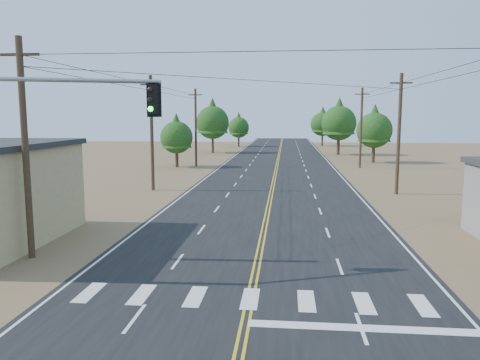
# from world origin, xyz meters

# --- Properties ---
(road) EXTENTS (15.00, 200.00, 0.02)m
(road) POSITION_xyz_m (0.00, 30.00, 0.01)
(road) COLOR black
(road) RESTS_ON ground
(utility_pole_left_near) EXTENTS (1.80, 0.30, 10.00)m
(utility_pole_left_near) POSITION_xyz_m (-10.50, 12.00, 5.12)
(utility_pole_left_near) COLOR #4C3826
(utility_pole_left_near) RESTS_ON ground
(utility_pole_left_mid) EXTENTS (1.80, 0.30, 10.00)m
(utility_pole_left_mid) POSITION_xyz_m (-10.50, 32.00, 5.12)
(utility_pole_left_mid) COLOR #4C3826
(utility_pole_left_mid) RESTS_ON ground
(utility_pole_left_far) EXTENTS (1.80, 0.30, 10.00)m
(utility_pole_left_far) POSITION_xyz_m (-10.50, 52.00, 5.12)
(utility_pole_left_far) COLOR #4C3826
(utility_pole_left_far) RESTS_ON ground
(utility_pole_right_mid) EXTENTS (1.80, 0.30, 10.00)m
(utility_pole_right_mid) POSITION_xyz_m (10.50, 32.00, 5.12)
(utility_pole_right_mid) COLOR #4C3826
(utility_pole_right_mid) RESTS_ON ground
(utility_pole_right_far) EXTENTS (1.80, 0.30, 10.00)m
(utility_pole_right_far) POSITION_xyz_m (10.50, 52.00, 5.12)
(utility_pole_right_far) COLOR #4C3826
(utility_pole_right_far) RESTS_ON ground
(signal_mast_left) EXTENTS (6.77, 2.69, 8.16)m
(signal_mast_left) POSITION_xyz_m (-8.67, 9.66, 5.55)
(signal_mast_left) COLOR gray
(signal_mast_left) RESTS_ON ground
(tree_left_near) EXTENTS (4.15, 4.15, 6.92)m
(tree_left_near) POSITION_xyz_m (-12.80, 50.85, 4.23)
(tree_left_near) COLOR #3F2D1E
(tree_left_near) RESTS_ON ground
(tree_left_mid) EXTENTS (5.84, 5.84, 9.74)m
(tree_left_mid) POSITION_xyz_m (-11.85, 74.47, 5.96)
(tree_left_mid) COLOR #3F2D1E
(tree_left_mid) RESTS_ON ground
(tree_left_far) EXTENTS (4.43, 4.43, 7.39)m
(tree_left_far) POSITION_xyz_m (-9.00, 92.09, 4.52)
(tree_left_far) COLOR #3F2D1E
(tree_left_far) RESTS_ON ground
(tree_right_near) EXTENTS (4.94, 4.94, 8.23)m
(tree_right_near) POSITION_xyz_m (13.44, 59.22, 5.03)
(tree_right_near) COLOR #3F2D1E
(tree_right_near) RESTS_ON ground
(tree_right_mid) EXTENTS (5.80, 5.80, 9.67)m
(tree_right_mid) POSITION_xyz_m (9.97, 72.30, 5.91)
(tree_right_mid) COLOR #3F2D1E
(tree_right_mid) RESTS_ON ground
(tree_right_far) EXTENTS (5.17, 5.17, 8.62)m
(tree_right_far) POSITION_xyz_m (9.00, 95.59, 5.28)
(tree_right_far) COLOR #3F2D1E
(tree_right_far) RESTS_ON ground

